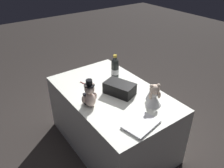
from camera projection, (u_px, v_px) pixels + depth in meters
ground_plane at (112, 141)px, 2.69m from camera, size 12.00×12.00×0.00m
reception_table at (112, 119)px, 2.51m from camera, size 1.40×0.87×0.70m
teddy_bear_groom at (89, 96)px, 2.08m from camera, size 0.14×0.15×0.28m
teddy_bear_bride at (153, 95)px, 2.11m from camera, size 0.20×0.18×0.23m
champagne_bottle at (115, 68)px, 2.54m from camera, size 0.09×0.09×0.28m
signing_pen at (85, 84)px, 2.48m from camera, size 0.13×0.04×0.01m
gift_case_black at (120, 88)px, 2.29m from camera, size 0.35×0.28×0.12m
guestbook at (141, 124)px, 1.89m from camera, size 0.26×0.34×0.02m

